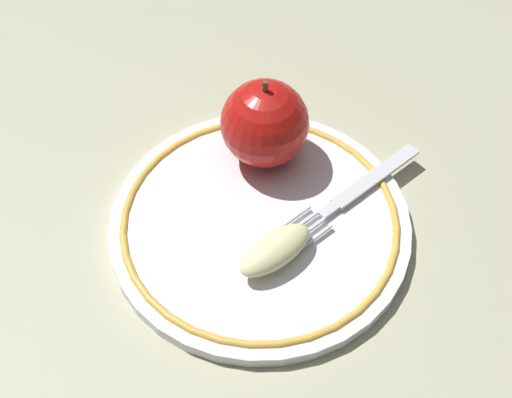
% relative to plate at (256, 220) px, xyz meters
% --- Properties ---
extents(ground_plane, '(2.00, 2.00, 0.00)m').
position_rel_plate_xyz_m(ground_plane, '(0.00, -0.02, -0.01)').
color(ground_plane, '#AFAF8F').
extents(plate, '(0.23, 0.23, 0.01)m').
position_rel_plate_xyz_m(plate, '(0.00, 0.00, 0.00)').
color(plate, white).
rests_on(plate, ground_plane).
extents(apple_red_whole, '(0.07, 0.07, 0.08)m').
position_rel_plate_xyz_m(apple_red_whole, '(-0.04, 0.05, 0.04)').
color(apple_red_whole, '#B71512').
rests_on(apple_red_whole, plate).
extents(apple_slice_front, '(0.03, 0.06, 0.02)m').
position_rel_plate_xyz_m(apple_slice_front, '(0.04, -0.02, 0.02)').
color(apple_slice_front, beige).
rests_on(apple_slice_front, plate).
extents(fork, '(0.03, 0.17, 0.00)m').
position_rel_plate_xyz_m(fork, '(0.03, 0.07, 0.01)').
color(fork, silver).
rests_on(fork, plate).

